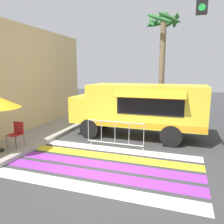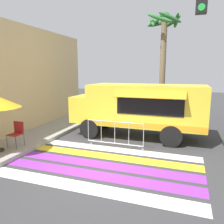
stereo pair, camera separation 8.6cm
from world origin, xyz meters
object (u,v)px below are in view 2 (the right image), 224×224
(barricade_front, at_px, (115,135))
(folding_chair, at_px, (17,131))
(food_truck, at_px, (136,106))
(palm_tree, at_px, (163,46))
(traffic_signal_pole, at_px, (223,33))

(barricade_front, bearing_deg, folding_chair, -158.09)
(food_truck, bearing_deg, palm_tree, 79.37)
(folding_chair, bearing_deg, food_truck, 62.26)
(traffic_signal_pole, distance_m, palm_tree, 6.88)
(folding_chair, xyz_separation_m, barricade_front, (3.62, 1.46, -0.19))
(food_truck, xyz_separation_m, barricade_front, (-0.45, -1.91, -0.93))
(food_truck, distance_m, palm_tree, 4.95)
(barricade_front, bearing_deg, food_truck, 76.88)
(food_truck, xyz_separation_m, palm_tree, (0.71, 3.76, 3.13))
(traffic_signal_pole, height_order, barricade_front, traffic_signal_pole)
(food_truck, height_order, barricade_front, food_truck)
(food_truck, distance_m, barricade_front, 2.17)
(food_truck, xyz_separation_m, folding_chair, (-4.06, -3.36, -0.74))
(folding_chair, bearing_deg, traffic_signal_pole, 28.22)
(folding_chair, relative_size, palm_tree, 0.15)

